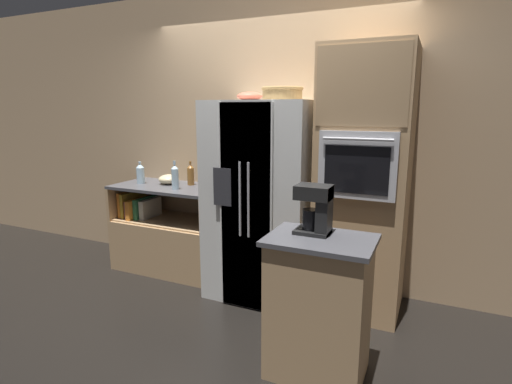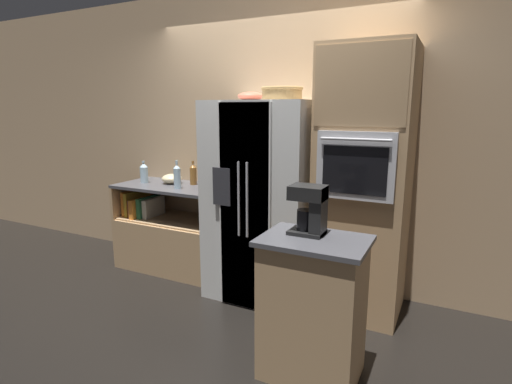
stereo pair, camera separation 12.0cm
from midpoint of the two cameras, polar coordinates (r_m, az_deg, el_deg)
ground_plane at (r=3.88m, az=-1.01°, el=-13.69°), size 20.00×20.00×0.00m
wall_back at (r=3.90m, az=1.70°, el=7.85°), size 12.00×0.06×2.80m
counter_left at (r=4.35m, az=-12.95°, el=-6.40°), size 1.16×0.61×0.90m
refrigerator at (r=3.56m, az=0.25°, el=-1.16°), size 0.91×0.81×1.74m
wall_oven at (r=3.33m, az=14.13°, el=1.19°), size 0.69×0.71×2.15m
island_counter at (r=2.62m, az=7.58°, el=-15.95°), size 0.64×0.47×0.91m
wicker_basket at (r=3.33m, az=2.73°, el=13.96°), size 0.34×0.34×0.10m
fruit_bowl at (r=3.60m, az=-1.89°, el=13.52°), size 0.23×0.23×0.08m
bottle_tall at (r=3.98m, az=-12.34°, el=2.13°), size 0.07×0.07×0.28m
bottle_short at (r=4.38m, az=-16.94°, el=2.57°), size 0.08×0.08×0.23m
bottle_wide at (r=4.17m, az=-10.14°, el=2.48°), size 0.07×0.07×0.25m
mug at (r=4.02m, az=-8.34°, el=1.27°), size 0.13×0.09×0.09m
mixing_bowl at (r=4.28m, az=-13.13°, el=1.79°), size 0.21×0.21×0.10m
coffee_maker at (r=2.46m, az=7.35°, el=-2.21°), size 0.21×0.17×0.31m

